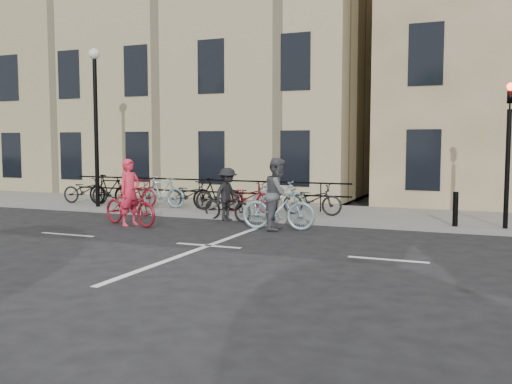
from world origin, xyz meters
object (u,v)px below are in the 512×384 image
at_px(lamp_post, 96,107).
at_px(cyclist_dark, 227,200).
at_px(cyclist_pink, 130,202).
at_px(cyclist_grey, 278,201).
at_px(traffic_light, 509,137).

relative_size(lamp_post, cyclist_dark, 2.83).
bearing_deg(lamp_post, cyclist_pink, -38.75).
bearing_deg(cyclist_grey, lamp_post, 70.11).
xyz_separation_m(cyclist_pink, cyclist_dark, (2.11, 1.92, -0.03)).
height_order(traffic_light, cyclist_pink, traffic_light).
height_order(cyclist_pink, cyclist_grey, cyclist_grey).
bearing_deg(cyclist_dark, traffic_light, -72.20).
xyz_separation_m(lamp_post, cyclist_pink, (3.01, -2.42, -2.84)).
distance_m(lamp_post, cyclist_dark, 5.89).
bearing_deg(cyclist_pink, cyclist_dark, -31.33).
height_order(traffic_light, cyclist_dark, traffic_light).
bearing_deg(cyclist_dark, cyclist_pink, 146.79).
relative_size(traffic_light, cyclist_pink, 1.76).
relative_size(lamp_post, cyclist_pink, 2.38).
bearing_deg(cyclist_grey, traffic_light, -82.27).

